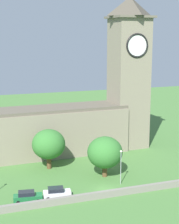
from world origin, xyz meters
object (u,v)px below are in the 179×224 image
at_px(church, 85,106).
at_px(streetlamp_west_mid, 121,161).
at_px(car_white, 57,193).
at_px(tree_churchyard, 49,144).
at_px(car_green, 28,196).
at_px(tree_by_tower, 105,152).

bearing_deg(church, streetlamp_west_mid, -91.08).
bearing_deg(car_white, tree_churchyard, 82.10).
height_order(car_green, car_white, car_white).
bearing_deg(streetlamp_west_mid, church, 88.92).
bearing_deg(streetlamp_west_mid, car_green, -174.21).
xyz_separation_m(car_white, tree_churchyard, (1.99, 14.33, 4.26)).
xyz_separation_m(tree_churchyard, tree_by_tower, (9.29, -7.87, -0.33)).
height_order(car_white, streetlamp_west_mid, streetlamp_west_mid).
bearing_deg(tree_churchyard, car_green, -116.12).
xyz_separation_m(car_green, streetlamp_west_mid, (17.61, 1.79, 3.47)).
xyz_separation_m(church, car_white, (-13.10, -23.67, -9.81)).
bearing_deg(car_white, streetlamp_west_mid, 9.04).
distance_m(car_green, tree_churchyard, 16.27).
xyz_separation_m(church, tree_churchyard, (-11.11, -9.34, -5.56)).
relative_size(church, tree_churchyard, 4.88).
relative_size(tree_churchyard, tree_by_tower, 1.04).
distance_m(church, car_white, 28.78).
height_order(church, streetlamp_west_mid, church).
height_order(car_green, tree_by_tower, tree_by_tower).
bearing_deg(tree_churchyard, streetlamp_west_mid, -49.01).
xyz_separation_m(church, car_green, (-18.02, -23.44, -9.85)).
relative_size(car_green, tree_churchyard, 0.59).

